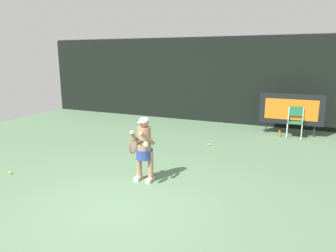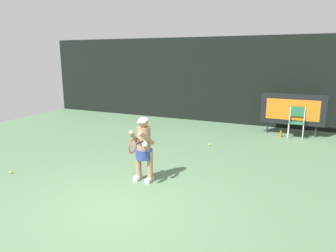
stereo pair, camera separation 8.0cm
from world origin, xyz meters
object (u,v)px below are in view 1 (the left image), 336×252
scoreboard (291,109)px  tennis_player (144,146)px  tennis_racket (134,146)px  tennis_ball_spare (209,145)px  umpire_chair (295,120)px  tennis_ball_loose (10,173)px  water_bottle (280,133)px

scoreboard → tennis_player: (-2.87, -5.93, -0.13)m
tennis_racket → tennis_ball_spare: 4.02m
scoreboard → umpire_chair: size_ratio=2.04×
scoreboard → tennis_racket: scoreboard is taller
umpire_chair → tennis_racket: bearing=-116.0°
umpire_chair → tennis_ball_loose: umpire_chair is taller
umpire_chair → water_bottle: bearing=-159.8°
water_bottle → tennis_ball_spare: water_bottle is taller
water_bottle → tennis_ball_loose: size_ratio=3.90×
tennis_player → tennis_ball_spare: size_ratio=21.96×
scoreboard → tennis_ball_spare: (-2.30, -2.58, -0.91)m
scoreboard → tennis_ball_loose: bearing=-131.2°
water_bottle → tennis_racket: size_ratio=0.44×
tennis_ball_spare → water_bottle: bearing=46.6°
tennis_ball_loose → tennis_ball_spare: same height
water_bottle → tennis_racket: 6.56m
umpire_chair → tennis_player: size_ratio=0.72×
water_bottle → tennis_racket: bearing=-112.8°
scoreboard → umpire_chair: 0.47m
tennis_player → tennis_ball_loose: (-3.20, -0.99, -0.78)m
tennis_racket → tennis_ball_loose: bearing=178.5°
water_bottle → scoreboard: bearing=57.2°
water_bottle → umpire_chair: bearing=20.2°
scoreboard → water_bottle: bearing=-122.8°
umpire_chair → tennis_ball_loose: size_ratio=15.88×
scoreboard → tennis_player: scoreboard is taller
tennis_racket → tennis_ball_spare: bearing=72.7°
umpire_chair → water_bottle: 0.71m
scoreboard → water_bottle: scoreboard is taller
water_bottle → tennis_player: size_ratio=0.18×
tennis_player → tennis_ball_loose: bearing=-162.7°
tennis_player → water_bottle: bearing=64.8°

